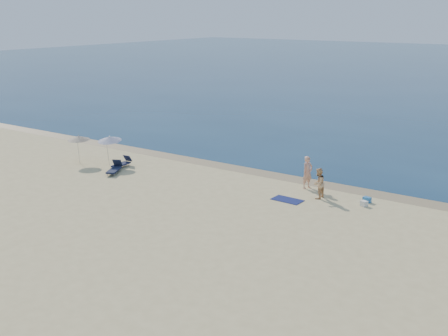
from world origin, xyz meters
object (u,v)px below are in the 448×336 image
(person_left, at_px, (308,172))
(person_right, at_px, (318,183))
(blue_cooler, at_px, (367,200))
(umbrella_near, at_px, (109,139))

(person_left, relative_size, person_right, 1.11)
(person_right, bearing_deg, blue_cooler, 112.68)
(person_left, distance_m, person_right, 1.94)
(umbrella_near, bearing_deg, blue_cooler, -3.36)
(blue_cooler, bearing_deg, umbrella_near, -157.65)
(blue_cooler, height_order, umbrella_near, umbrella_near)
(person_right, height_order, umbrella_near, umbrella_near)
(person_right, distance_m, umbrella_near, 15.09)
(person_right, xyz_separation_m, blue_cooler, (2.55, 0.93, -0.74))
(blue_cooler, relative_size, umbrella_near, 0.19)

